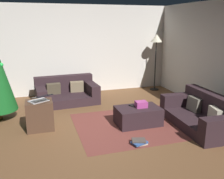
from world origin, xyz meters
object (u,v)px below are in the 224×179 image
(gift_box, at_px, (141,104))
(laptop, at_px, (40,99))
(book_stack, at_px, (139,142))
(tv_remote, at_px, (132,106))
(side_table, at_px, (40,115))
(couch_right, at_px, (202,114))
(ottoman, at_px, (138,116))
(couch_left, at_px, (66,93))
(corner_lamp, at_px, (156,42))

(gift_box, bearing_deg, laptop, 171.16)
(book_stack, bearing_deg, laptop, 144.04)
(tv_remote, bearing_deg, side_table, 143.28)
(couch_right, bearing_deg, gift_box, 69.61)
(tv_remote, distance_m, book_stack, 1.05)
(couch_right, distance_m, tv_remote, 1.46)
(couch_right, distance_m, ottoman, 1.32)
(book_stack, bearing_deg, gift_box, 64.89)
(ottoman, bearing_deg, side_table, 169.44)
(couch_left, distance_m, gift_box, 2.40)
(couch_left, relative_size, side_table, 2.80)
(couch_right, bearing_deg, side_table, 77.68)
(corner_lamp, bearing_deg, laptop, -149.31)
(tv_remote, xyz_separation_m, laptop, (-1.86, 0.21, 0.26))
(laptop, bearing_deg, couch_left, 67.33)
(corner_lamp, bearing_deg, ottoman, -123.61)
(gift_box, height_order, corner_lamp, corner_lamp)
(gift_box, distance_m, book_stack, 1.02)
(book_stack, bearing_deg, side_table, 143.38)
(couch_left, distance_m, ottoman, 2.37)
(couch_right, relative_size, gift_box, 7.63)
(laptop, bearing_deg, side_table, 118.31)
(ottoman, relative_size, book_stack, 2.97)
(couch_left, xyz_separation_m, couch_right, (2.47, -2.50, 0.00))
(ottoman, bearing_deg, laptop, 170.69)
(couch_left, height_order, ottoman, couch_left)
(gift_box, distance_m, tv_remote, 0.20)
(couch_right, xyz_separation_m, book_stack, (-1.56, -0.36, -0.21))
(corner_lamp, bearing_deg, side_table, -150.07)
(laptop, xyz_separation_m, book_stack, (1.62, -1.17, -0.60))
(ottoman, distance_m, side_table, 2.01)
(tv_remote, height_order, side_table, side_table)
(couch_right, distance_m, side_table, 3.32)
(gift_box, distance_m, side_table, 2.08)
(couch_right, bearing_deg, couch_left, 47.27)
(ottoman, relative_size, laptop, 1.81)
(couch_left, distance_m, laptop, 1.88)
(gift_box, bearing_deg, side_table, 169.95)
(couch_left, bearing_deg, corner_lamp, -175.18)
(ottoman, height_order, gift_box, gift_box)
(couch_left, distance_m, corner_lamp, 3.15)
(couch_left, relative_size, book_stack, 5.35)
(couch_left, relative_size, tv_remote, 10.27)
(laptop, height_order, book_stack, laptop)
(couch_right, height_order, laptop, laptop)
(couch_right, relative_size, side_table, 3.06)
(gift_box, relative_size, laptop, 0.47)
(gift_box, xyz_separation_m, laptop, (-2.02, 0.31, 0.21))
(gift_box, distance_m, laptop, 2.05)
(side_table, relative_size, corner_lamp, 0.33)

